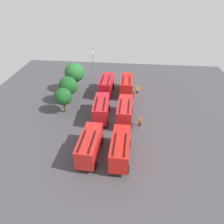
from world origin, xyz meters
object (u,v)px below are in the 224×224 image
Objects in this scene: firefighter_1 at (137,90)px; tree_1 at (68,86)px; traffic_cone_0 at (135,95)px; fire_truck_1 at (125,110)px; firefighter_0 at (140,122)px; fire_truck_3 at (90,145)px; tree_0 at (63,97)px; tree_2 at (74,73)px; traffic_cone_1 at (140,87)px; fire_truck_5 at (106,84)px; lamppost at (93,64)px; fire_truck_0 at (120,147)px; fire_truck_2 at (126,85)px; fire_truck_4 at (101,108)px.

firefighter_1 is 0.30× the size of tree_1.
fire_truck_1 is at bearing 168.02° from traffic_cone_0.
firefighter_0 is 10.34m from traffic_cone_0.
fire_truck_3 is 12.69m from tree_0.
traffic_cone_1 is at bearing -80.18° from tree_2.
fire_truck_1 is 1.29× the size of tree_1.
tree_0 reaches higher than fire_truck_3.
traffic_cone_1 is at bearing -171.54° from firefighter_0.
fire_truck_5 is 4.52× the size of firefighter_0.
firefighter_0 is 0.94× the size of firefighter_1.
tree_1 is (5.06, 11.41, 1.63)m from fire_truck_1.
tree_1 is at bearing 0.03° from tree_0.
fire_truck_1 is 11.58m from tree_0.
lamppost is at bearing 54.17° from traffic_cone_0.
fire_truck_3 is at bearing 89.14° from fire_truck_0.
fire_truck_2 is (9.97, 0.17, 0.00)m from fire_truck_1.
fire_truck_0 is 1.11× the size of tree_2.
fire_truck_5 is 1.29× the size of tree_1.
tree_2 is at bearing 85.16° from traffic_cone_0.
tree_2 reaches higher than fire_truck_0.
fire_truck_1 is at bearing -152.74° from lamppost.
tree_1 is at bearing 39.40° from fire_truck_0.
firefighter_0 is 0.28× the size of tree_1.
firefighter_1 is 2.66× the size of traffic_cone_1.
fire_truck_0 is 22.40m from tree_2.
fire_truck_0 is at bearing -133.59° from tree_0.
tree_0 is at bearing -92.07° from firefighter_0.
tree_1 reaches higher than firefighter_1.
tree_0 reaches higher than firefighter_0.
fire_truck_1 is 0.99× the size of fire_truck_4.
firefighter_0 is at bearing 179.02° from traffic_cone_1.
fire_truck_3 is 10.60m from firefighter_0.
traffic_cone_0 is at bearing -94.84° from tree_2.
fire_truck_3 is at bearing -179.13° from fire_truck_5.
fire_truck_2 is 9.76× the size of traffic_cone_0.
traffic_cone_1 is (2.49, -14.36, -4.06)m from tree_2.
fire_truck_2 is at bearing -156.29° from firefighter_0.
tree_0 is 6.75× the size of traffic_cone_0.
fire_truck_5 reaches higher than traffic_cone_0.
firefighter_0 is 0.23× the size of lamppost.
fire_truck_5 is 13.20m from firefighter_0.
tree_0 is (-8.70, 13.74, 2.43)m from firefighter_1.
tree_1 reaches higher than fire_truck_2.
fire_truck_3 is 25.82m from lamppost.
lamppost is at bearing -14.58° from tree_1.
fire_truck_5 is 7.31m from tree_2.
tree_2 is (9.74, 7.18, 2.22)m from fire_truck_4.
fire_truck_1 is at bearing -131.42° from tree_2.
firefighter_0 is at bearing -147.84° from lamppost.
tree_1 is (14.09, 6.93, 1.63)m from fire_truck_3.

